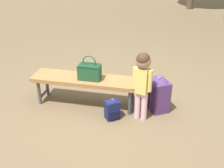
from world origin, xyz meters
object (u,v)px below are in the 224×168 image
(child_standing, at_px, (142,76))
(backpack_large, at_px, (159,93))
(handbag, at_px, (90,71))
(park_bench, at_px, (85,81))
(backpack_small, at_px, (112,109))

(child_standing, relative_size, backpack_large, 1.83)
(handbag, bearing_deg, child_standing, -9.82)
(child_standing, height_order, backpack_large, child_standing)
(park_bench, xyz_separation_m, backpack_large, (1.08, 0.17, -0.12))
(child_standing, bearing_deg, backpack_large, 58.38)
(child_standing, xyz_separation_m, backpack_large, (0.20, 0.32, -0.39))
(handbag, relative_size, child_standing, 0.37)
(backpack_large, distance_m, backpack_small, 0.73)
(handbag, xyz_separation_m, child_standing, (0.80, -0.14, 0.09))
(handbag, xyz_separation_m, backpack_small, (0.42, -0.24, -0.41))
(handbag, bearing_deg, backpack_large, 10.45)
(backpack_large, bearing_deg, park_bench, -170.95)
(park_bench, xyz_separation_m, backpack_small, (0.50, -0.26, -0.23))
(handbag, distance_m, child_standing, 0.82)
(park_bench, distance_m, backpack_large, 1.10)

